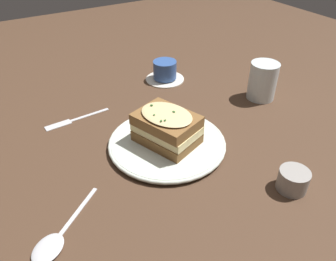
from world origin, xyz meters
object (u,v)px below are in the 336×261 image
Objects in this scene: dinner_plate at (168,144)px; water_glass at (263,81)px; teacup_with_saucer at (165,72)px; fork at (70,121)px; condiment_pot at (293,180)px; spoon at (52,244)px; sandwich at (168,128)px.

water_glass is (0.35, 0.06, 0.04)m from dinner_plate.
fork is (-0.33, -0.08, -0.03)m from teacup_with_saucer.
condiment_pot is at bearing -124.39° from water_glass.
condiment_pot reaches higher than dinner_plate.
teacup_with_saucer reaches higher than fork.
teacup_with_saucer is 0.64m from spoon.
dinner_plate is 0.04m from sandwich.
condiment_pot reaches higher than spoon.
sandwich is at bearing -146.89° from fork.
teacup_with_saucer is 0.70× the size of fork.
condiment_pot is (0.30, -0.46, 0.02)m from fork.
teacup_with_saucer is at bearing -79.76° from fork.
water_glass reaches higher than teacup_with_saucer.
teacup_with_saucer is at bearing 86.98° from condiment_pot.
fork is (-0.16, 0.22, -0.01)m from dinner_plate.
fork is (-0.51, 0.16, -0.05)m from water_glass.
water_glass reaches higher than spoon.
condiment_pot is at bearing -59.56° from dinner_plate.
water_glass is at bearing -112.28° from spoon.
water_glass reaches higher than condiment_pot.
teacup_with_saucer is at bearing 60.50° from dinner_plate.
spoon is at bearing -163.84° from water_glass.
condiment_pot is (0.14, -0.24, 0.01)m from dinner_plate.
water_glass reaches higher than fork.
dinner_plate is 1.68× the size of sandwich.
teacup_with_saucer is 0.34m from fork.
sandwich is at bearing -170.22° from water_glass.
dinner_plate is 0.28m from condiment_pot.
water_glass is at bearing -110.66° from fork.
teacup_with_saucer is 0.54m from condiment_pot.
dinner_plate is 0.34m from teacup_with_saucer.
teacup_with_saucer is at bearing 126.53° from water_glass.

